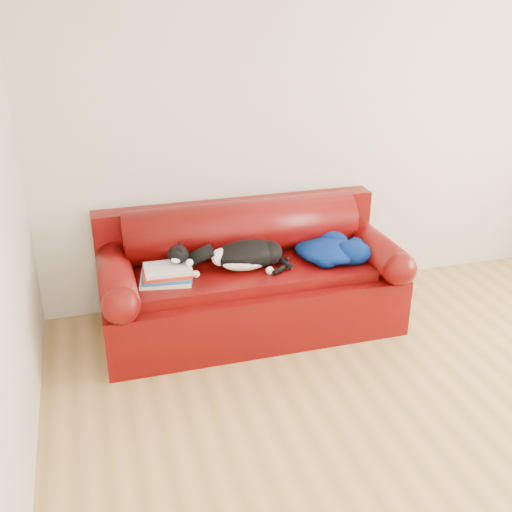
{
  "coord_description": "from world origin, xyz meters",
  "views": [
    {
      "loc": [
        -1.81,
        -2.2,
        2.28
      ],
      "look_at": [
        -0.78,
        1.35,
        0.63
      ],
      "focal_mm": 42.0,
      "sensor_mm": 36.0,
      "label": 1
    }
  ],
  "objects": [
    {
      "name": "ground",
      "position": [
        0.0,
        0.0,
        0.0
      ],
      "size": [
        4.5,
        4.5,
        0.0
      ],
      "primitive_type": "plane",
      "color": "olive",
      "rests_on": "ground"
    },
    {
      "name": "sofa_base",
      "position": [
        -0.78,
        1.49,
        0.24
      ],
      "size": [
        2.1,
        0.9,
        0.5
      ],
      "color": "#360204",
      "rests_on": "ground"
    },
    {
      "name": "sofa_back",
      "position": [
        -0.78,
        1.74,
        0.54
      ],
      "size": [
        2.1,
        1.01,
        0.88
      ],
      "color": "#360204",
      "rests_on": "ground"
    },
    {
      "name": "book_stack",
      "position": [
        -1.39,
        1.4,
        0.55
      ],
      "size": [
        0.37,
        0.31,
        0.1
      ],
      "rotation": [
        0.0,
        0.0,
        -0.1
      ],
      "color": "beige",
      "rests_on": "sofa_base"
    },
    {
      "name": "cat",
      "position": [
        -0.82,
        1.44,
        0.6
      ],
      "size": [
        0.68,
        0.33,
        0.25
      ],
      "rotation": [
        0.0,
        0.0,
        -0.15
      ],
      "color": "black",
      "rests_on": "sofa_base"
    },
    {
      "name": "blanket",
      "position": [
        -0.2,
        1.42,
        0.57
      ],
      "size": [
        0.55,
        0.52,
        0.17
      ],
      "rotation": [
        0.0,
        0.0,
        -0.24
      ],
      "color": "#02103F",
      "rests_on": "sofa_base"
    }
  ]
}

